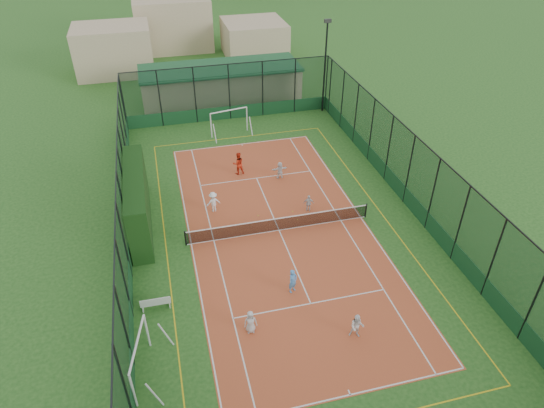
{
  "coord_description": "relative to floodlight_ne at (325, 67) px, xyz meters",
  "views": [
    {
      "loc": [
        -6.33,
        -23.09,
        18.66
      ],
      "look_at": [
        -0.14,
        1.25,
        1.2
      ],
      "focal_mm": 32.0,
      "sensor_mm": 36.0,
      "label": 1
    }
  ],
  "objects": [
    {
      "name": "ground",
      "position": [
        -8.6,
        -16.6,
        -4.12
      ],
      "size": [
        300.0,
        300.0,
        0.0
      ],
      "primitive_type": "plane",
      "color": "#1F4F1B",
      "rests_on": "ground"
    },
    {
      "name": "court_slab",
      "position": [
        -8.6,
        -16.6,
        -4.12
      ],
      "size": [
        11.17,
        23.97,
        0.01
      ],
      "primitive_type": "cube",
      "color": "#C55A2B",
      "rests_on": "ground"
    },
    {
      "name": "tennis_net",
      "position": [
        -8.6,
        -16.6,
        -3.59
      ],
      "size": [
        11.67,
        0.12,
        1.06
      ],
      "primitive_type": null,
      "color": "black",
      "rests_on": "ground"
    },
    {
      "name": "perimeter_fence",
      "position": [
        -8.6,
        -16.6,
        -1.62
      ],
      "size": [
        18.12,
        34.12,
        5.0
      ],
      "primitive_type": null,
      "color": "black",
      "rests_on": "ground"
    },
    {
      "name": "floodlight_ne",
      "position": [
        0.0,
        0.0,
        0.0
      ],
      "size": [
        0.6,
        0.26,
        8.25
      ],
      "primitive_type": null,
      "color": "black",
      "rests_on": "ground"
    },
    {
      "name": "clubhouse",
      "position": [
        -8.6,
        5.4,
        -2.55
      ],
      "size": [
        15.2,
        7.2,
        3.15
      ],
      "primitive_type": null,
      "color": "tan",
      "rests_on": "ground"
    },
    {
      "name": "hedge_left",
      "position": [
        -16.9,
        -13.75,
        -2.35
      ],
      "size": [
        1.22,
        8.11,
        3.55
      ],
      "primitive_type": "cube",
      "color": "black",
      "rests_on": "ground"
    },
    {
      "name": "white_bench",
      "position": [
        -16.4,
        -21.34,
        -3.69
      ],
      "size": [
        1.54,
        0.45,
        0.86
      ],
      "primitive_type": null,
      "rotation": [
        0.0,
        0.0,
        -0.02
      ],
      "color": "white",
      "rests_on": "ground"
    },
    {
      "name": "futsal_goal_near",
      "position": [
        -17.18,
        -25.2,
        -3.08
      ],
      "size": [
        3.37,
        1.62,
        2.09
      ],
      "primitive_type": null,
      "rotation": [
        0.0,
        0.0,
        1.35
      ],
      "color": "white",
      "rests_on": "ground"
    },
    {
      "name": "futsal_goal_far",
      "position": [
        -9.21,
        -2.61,
        -3.05
      ],
      "size": [
        3.45,
        1.58,
        2.15
      ],
      "primitive_type": null,
      "rotation": [
        0.0,
        0.0,
        0.19
      ],
      "color": "white",
      "rests_on": "ground"
    },
    {
      "name": "child_near_left",
      "position": [
        -12.01,
        -24.0,
        -3.46
      ],
      "size": [
        0.67,
        0.46,
        1.3
      ],
      "primitive_type": "imported",
      "rotation": [
        0.0,
        0.0,
        -0.08
      ],
      "color": "silver",
      "rests_on": "court_slab"
    },
    {
      "name": "child_near_mid",
      "position": [
        -9.27,
        -21.88,
        -3.39
      ],
      "size": [
        0.63,
        0.57,
        1.45
      ],
      "primitive_type": "imported",
      "rotation": [
        0.0,
        0.0,
        0.53
      ],
      "color": "#509AE4",
      "rests_on": "court_slab"
    },
    {
      "name": "child_near_right",
      "position": [
        -7.16,
        -25.55,
        -3.42
      ],
      "size": [
        0.82,
        0.74,
        1.38
      ],
      "primitive_type": "imported",
      "rotation": [
        0.0,
        0.0,
        -0.4
      ],
      "color": "white",
      "rests_on": "court_slab"
    },
    {
      "name": "child_far_left",
      "position": [
        -12.23,
        -13.52,
        -3.4
      ],
      "size": [
        1.01,
        0.69,
        1.44
      ],
      "primitive_type": "imported",
      "rotation": [
        0.0,
        0.0,
        3.32
      ],
      "color": "white",
      "rests_on": "court_slab"
    },
    {
      "name": "child_far_right",
      "position": [
        -6.17,
        -15.03,
        -3.52
      ],
      "size": [
        0.76,
        0.49,
        1.19
      ],
      "primitive_type": "imported",
      "rotation": [
        0.0,
        0.0,
        2.83
      ],
      "color": "silver",
      "rests_on": "court_slab"
    },
    {
      "name": "child_far_back",
      "position": [
        -6.93,
        -10.55,
        -3.48
      ],
      "size": [
        1.21,
        0.46,
        1.28
      ],
      "primitive_type": "imported",
      "rotation": [
        0.0,
        0.0,
        3.21
      ],
      "color": "white",
      "rests_on": "court_slab"
    },
    {
      "name": "coach",
      "position": [
        -9.73,
        -9.22,
        -3.26
      ],
      "size": [
        0.88,
        0.72,
        1.71
      ],
      "primitive_type": "imported",
      "rotation": [
        0.0,
        0.0,
        3.23
      ],
      "color": "red",
      "rests_on": "court_slab"
    },
    {
      "name": "tennis_balls",
      "position": [
        -7.98,
        -15.19,
        -4.08
      ],
      "size": [
        2.42,
        1.13,
        0.07
      ],
      "color": "#CCE033",
      "rests_on": "court_slab"
    }
  ]
}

